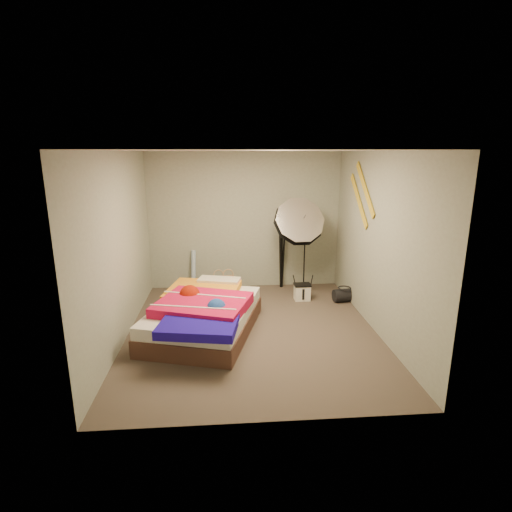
{
  "coord_description": "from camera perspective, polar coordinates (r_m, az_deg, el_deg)",
  "views": [
    {
      "loc": [
        -0.36,
        -5.24,
        2.48
      ],
      "look_at": [
        0.1,
        0.6,
        0.95
      ],
      "focal_mm": 28.0,
      "sensor_mm": 36.0,
      "label": 1
    }
  ],
  "objects": [
    {
      "name": "wrapping_roll",
      "position": [
        7.47,
        -8.93,
        -2.0
      ],
      "size": [
        0.11,
        0.22,
        0.73
      ],
      "primitive_type": "cylinder",
      "rotation": [
        -0.17,
        0.0,
        -0.14
      ],
      "color": "#5C8AC4",
      "rests_on": "floor"
    },
    {
      "name": "camera_tripod",
      "position": [
        7.41,
        3.71,
        0.82
      ],
      "size": [
        0.08,
        0.08,
        1.25
      ],
      "color": "black",
      "rests_on": "floor"
    },
    {
      "name": "floor",
      "position": [
        5.81,
        -0.53,
        -10.63
      ],
      "size": [
        4.0,
        4.0,
        0.0
      ],
      "primitive_type": "plane",
      "color": "#4C4138",
      "rests_on": "ground"
    },
    {
      "name": "wall_stripe_upper",
      "position": [
        6.23,
        15.32,
        9.24
      ],
      "size": [
        0.02,
        0.91,
        0.78
      ],
      "primitive_type": "cube",
      "rotation": [
        0.7,
        0.0,
        0.0
      ],
      "color": "gold",
      "rests_on": "wall_right"
    },
    {
      "name": "photo_umbrella",
      "position": [
        6.85,
        6.09,
        4.73
      ],
      "size": [
        1.05,
        0.77,
        1.83
      ],
      "color": "black",
      "rests_on": "floor"
    },
    {
      "name": "tote_bag",
      "position": [
        7.05,
        -4.71,
        -4.38
      ],
      "size": [
        0.4,
        0.22,
        0.39
      ],
      "primitive_type": "cube",
      "rotation": [
        -0.14,
        0.0,
        0.14
      ],
      "color": "tan",
      "rests_on": "floor"
    },
    {
      "name": "wall_left",
      "position": [
        5.56,
        -18.85,
        1.05
      ],
      "size": [
        0.0,
        4.0,
        4.0
      ],
      "primitive_type": "plane",
      "rotation": [
        1.57,
        0.0,
        1.57
      ],
      "color": "#98A091",
      "rests_on": "floor"
    },
    {
      "name": "duffel_bag",
      "position": [
        7.01,
        12.49,
        -5.5
      ],
      "size": [
        0.39,
        0.27,
        0.22
      ],
      "primitive_type": "cylinder",
      "rotation": [
        0.0,
        1.57,
        0.12
      ],
      "color": "black",
      "rests_on": "floor"
    },
    {
      "name": "wall_front",
      "position": [
        3.49,
        1.74,
        -6.03
      ],
      "size": [
        3.5,
        0.0,
        3.5
      ],
      "primitive_type": "plane",
      "rotation": [
        -1.57,
        0.0,
        0.0
      ],
      "color": "#98A091",
      "rests_on": "floor"
    },
    {
      "name": "wall_right",
      "position": [
        5.79,
        17.01,
        1.7
      ],
      "size": [
        0.0,
        4.0,
        4.0
      ],
      "primitive_type": "plane",
      "rotation": [
        1.57,
        0.0,
        -1.57
      ],
      "color": "#98A091",
      "rests_on": "floor"
    },
    {
      "name": "camera_case",
      "position": [
        6.95,
        6.6,
        -5.21
      ],
      "size": [
        0.27,
        0.19,
        0.26
      ],
      "primitive_type": "cube",
      "rotation": [
        0.0,
        0.0,
        0.02
      ],
      "color": "white",
      "rests_on": "floor"
    },
    {
      "name": "wall_back",
      "position": [
        7.36,
        -1.64,
        5.0
      ],
      "size": [
        3.5,
        0.0,
        3.5
      ],
      "primitive_type": "plane",
      "rotation": [
        1.57,
        0.0,
        0.0
      ],
      "color": "#98A091",
      "rests_on": "floor"
    },
    {
      "name": "bed",
      "position": [
        5.71,
        -7.47,
        -8.23
      ],
      "size": [
        1.76,
        2.24,
        0.55
      ],
      "color": "#4D2F26",
      "rests_on": "floor"
    },
    {
      "name": "ceiling",
      "position": [
        5.26,
        -0.59,
        14.84
      ],
      "size": [
        4.0,
        4.0,
        0.0
      ],
      "primitive_type": "plane",
      "rotation": [
        3.14,
        0.0,
        0.0
      ],
      "color": "silver",
      "rests_on": "wall_back"
    },
    {
      "name": "wall_stripe_lower",
      "position": [
        6.48,
        14.47,
        7.71
      ],
      "size": [
        0.02,
        0.91,
        0.78
      ],
      "primitive_type": "cube",
      "rotation": [
        0.7,
        0.0,
        0.0
      ],
      "color": "gold",
      "rests_on": "wall_right"
    }
  ]
}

